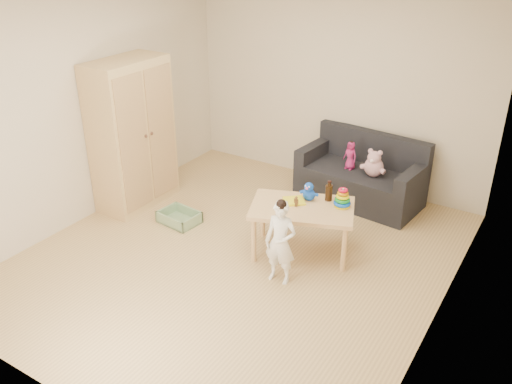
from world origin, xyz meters
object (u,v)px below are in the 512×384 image
Objects in this scene: wardrobe at (132,134)px; play_table at (301,230)px; sofa at (359,185)px; toddler at (280,243)px.

wardrobe is 1.71× the size of play_table.
wardrobe is 1.20× the size of sofa.
play_table is at bearing -85.91° from sofa.
toddler reaches higher than sofa.
toddler reaches higher than play_table.
toddler is (0.06, -0.55, 0.14)m from play_table.
sofa is at bearing 87.79° from play_table.
toddler is (0.00, -1.98, 0.21)m from sofa.
sofa is 1.43× the size of play_table.
toddler is at bearing -83.72° from play_table.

